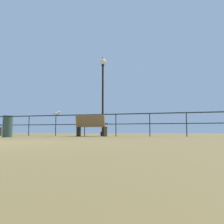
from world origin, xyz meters
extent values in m
cube|color=#1F2928|center=(0.00, 7.46, 1.10)|extent=(21.81, 0.05, 0.05)
cube|color=#1F2928|center=(0.00, 7.46, 0.60)|extent=(21.81, 0.04, 0.04)
cylinder|color=#1F2928|center=(-5.87, 7.46, 0.55)|extent=(0.04, 0.04, 1.10)
cylinder|color=#1F2928|center=(-4.19, 7.46, 0.55)|extent=(0.04, 0.04, 1.10)
cylinder|color=#1F2928|center=(-2.52, 7.46, 0.55)|extent=(0.04, 0.04, 1.10)
cylinder|color=#1F2928|center=(-0.84, 7.46, 0.55)|extent=(0.04, 0.04, 1.10)
cylinder|color=#1F2928|center=(0.84, 7.46, 0.55)|extent=(0.04, 0.04, 1.10)
cylinder|color=#1F2928|center=(2.52, 7.46, 0.55)|extent=(0.04, 0.04, 1.10)
cylinder|color=#1F2928|center=(4.19, 7.46, 0.55)|extent=(0.04, 0.04, 1.10)
cube|color=black|center=(-5.48, 6.81, 0.61)|extent=(0.05, 0.36, 0.04)
cube|color=brown|center=(-0.14, 6.65, 0.47)|extent=(1.50, 0.54, 0.05)
cube|color=brown|center=(-0.15, 6.46, 0.74)|extent=(1.48, 0.26, 0.54)
cube|color=black|center=(0.56, 6.59, 0.24)|extent=(0.07, 0.38, 0.47)
cube|color=black|center=(0.57, 6.75, 0.61)|extent=(0.06, 0.30, 0.04)
cube|color=black|center=(-0.83, 6.70, 0.24)|extent=(0.07, 0.38, 0.47)
cube|color=black|center=(-0.82, 6.86, 0.61)|extent=(0.06, 0.30, 0.04)
cylinder|color=black|center=(0.09, 7.62, 0.11)|extent=(0.23, 0.23, 0.22)
cylinder|color=black|center=(0.09, 7.62, 1.95)|extent=(0.10, 0.10, 3.46)
cylinder|color=black|center=(0.09, 7.62, 3.71)|extent=(0.15, 0.15, 0.06)
sphere|color=beige|center=(0.09, 7.62, 3.90)|extent=(0.33, 0.33, 0.33)
cone|color=black|center=(0.09, 7.62, 4.11)|extent=(0.12, 0.12, 0.10)
ellipsoid|color=silver|center=(-2.48, 7.46, 1.20)|extent=(0.30, 0.19, 0.16)
ellipsoid|color=gray|center=(-2.48, 7.46, 1.23)|extent=(0.27, 0.15, 0.06)
sphere|color=silver|center=(-2.35, 7.47, 1.27)|extent=(0.13, 0.13, 0.13)
cone|color=yellow|center=(-2.26, 7.48, 1.27)|extent=(0.05, 0.06, 0.05)
cube|color=gray|center=(-2.63, 7.45, 1.21)|extent=(0.11, 0.08, 0.02)
cylinder|color=#31473D|center=(-2.88, 4.24, 0.42)|extent=(0.38, 0.38, 0.83)
cylinder|color=black|center=(-2.88, 4.24, 0.85)|extent=(0.40, 0.40, 0.04)
camera|label=1|loc=(3.81, -3.62, 0.23)|focal=36.91mm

